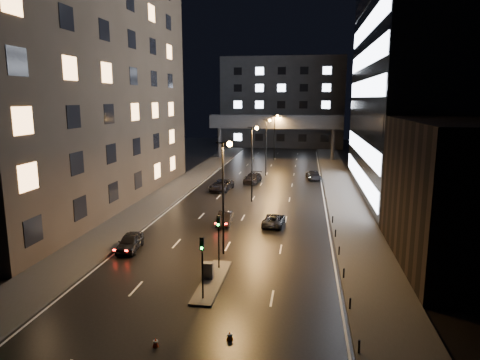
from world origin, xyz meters
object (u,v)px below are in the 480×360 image
Objects in this scene: car_away_d at (253,178)px; car_toward_a at (274,220)px; car_away_c at (221,185)px; utility_cabinet at (208,270)px; car_toward_b at (313,175)px; car_away_a at (130,242)px; car_away_b at (225,219)px.

car_away_d reaches higher than car_toward_a.
car_away_c reaches higher than utility_cabinet.
car_toward_b is 4.23× the size of utility_cabinet.
car_away_a is at bearing -95.38° from car_away_d.
utility_cabinet is at bearing -74.72° from car_away_c.
car_away_c is at bearing 100.00° from utility_cabinet.
car_toward_b is (17.09, 38.04, 0.01)m from car_away_a.
car_toward_a is 15.62m from utility_cabinet.
car_away_d is 24.14m from car_toward_a.
car_away_d reaches higher than car_away_b.
utility_cabinet is (-3.89, -15.13, 0.14)m from car_toward_a.
car_toward_b is at bearing 45.02° from car_away_c.
car_away_b is 5.43m from car_toward_a.
car_away_b is at bearing 96.40° from utility_cabinet.
car_away_d is at bearing 92.56° from utility_cabinet.
utility_cabinet is at bearing -39.09° from car_away_a.
car_away_d is 1.03× the size of car_toward_b.
utility_cabinet reaches higher than car_away_b.
car_away_d is 4.35× the size of utility_cabinet.
car_away_c is at bearing 75.92° from car_away_a.
car_away_b is 14.69m from utility_cabinet.
car_away_a is 11.66m from car_away_b.
car_away_a reaches higher than utility_cabinet.
car_away_b is at bearing 10.17° from car_toward_a.
car_away_b is 0.76× the size of car_away_d.
car_toward_b is at bearing 79.39° from utility_cabinet.
car_away_a is 0.84× the size of car_toward_b.
car_away_c is at bearing 99.72° from car_away_b.
car_away_b is (7.07, 9.28, -0.08)m from car_away_a.
car_away_a is 0.82× the size of car_away_d.
car_toward_b is (4.62, 28.25, 0.13)m from car_toward_a.
utility_cabinet is (1.51, -14.61, 0.10)m from car_away_b.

